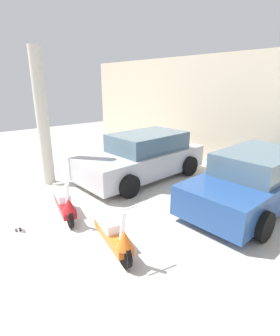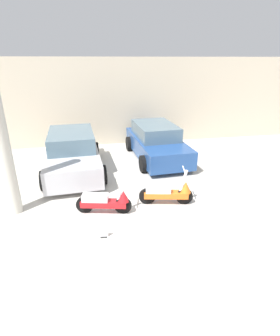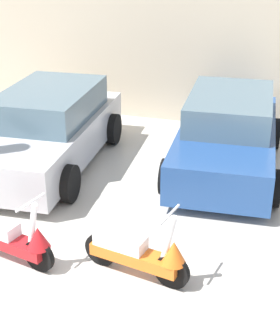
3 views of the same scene
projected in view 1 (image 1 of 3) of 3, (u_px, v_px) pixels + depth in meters
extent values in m
plane|color=beige|center=(42.00, 256.00, 4.88)|extent=(28.00, 28.00, 0.00)
cube|color=beige|center=(258.00, 115.00, 8.65)|extent=(19.60, 0.12, 4.04)
cylinder|color=black|center=(70.00, 217.00, 5.78)|extent=(0.48, 0.18, 0.48)
cylinder|color=black|center=(61.00, 199.00, 6.68)|extent=(0.48, 0.18, 0.48)
cube|color=#B2191E|center=(65.00, 205.00, 6.21)|extent=(1.28, 0.55, 0.17)
cube|color=white|center=(62.00, 195.00, 6.35)|extent=(0.74, 0.42, 0.19)
cylinder|color=white|center=(67.00, 196.00, 5.68)|extent=(0.23, 0.13, 0.67)
cylinder|color=white|center=(66.00, 182.00, 5.57)|extent=(0.15, 0.54, 0.03)
cone|color=#B2191E|center=(69.00, 205.00, 5.67)|extent=(0.38, 0.38, 0.31)
cylinder|color=black|center=(124.00, 254.00, 4.54)|extent=(0.49, 0.18, 0.49)
cylinder|color=black|center=(103.00, 225.00, 5.45)|extent=(0.49, 0.18, 0.49)
cube|color=orange|center=(113.00, 236.00, 4.98)|extent=(1.30, 0.54, 0.17)
cube|color=white|center=(108.00, 222.00, 5.11)|extent=(0.75, 0.42, 0.19)
cylinder|color=white|center=(122.00, 228.00, 4.44)|extent=(0.24, 0.12, 0.69)
cylinder|color=white|center=(122.00, 210.00, 4.33)|extent=(0.14, 0.56, 0.03)
cone|color=orange|center=(125.00, 240.00, 4.43)|extent=(0.38, 0.38, 0.32)
cube|color=#B7B7BC|center=(142.00, 162.00, 8.70)|extent=(2.06, 4.45, 0.73)
cube|color=slate|center=(148.00, 141.00, 8.66)|extent=(1.74, 2.53, 0.57)
cylinder|color=black|center=(129.00, 186.00, 7.25)|extent=(0.27, 0.68, 0.66)
cylinder|color=black|center=(92.00, 170.00, 8.56)|extent=(0.27, 0.68, 0.66)
cylinder|color=black|center=(189.00, 166.00, 8.97)|extent=(0.27, 0.68, 0.66)
cylinder|color=black|center=(151.00, 155.00, 10.29)|extent=(0.27, 0.68, 0.66)
cube|color=navy|center=(251.00, 187.00, 6.69)|extent=(2.01, 4.32, 0.70)
cube|color=slate|center=(259.00, 161.00, 6.65)|extent=(1.69, 2.45, 0.55)
cylinder|color=black|center=(263.00, 226.00, 5.28)|extent=(0.26, 0.66, 0.64)
cylinder|color=black|center=(190.00, 198.00, 6.56)|extent=(0.26, 0.66, 0.64)
cylinder|color=black|center=(241.00, 174.00, 8.23)|extent=(0.26, 0.66, 0.64)
cube|color=black|center=(18.00, 230.00, 5.72)|extent=(0.17, 0.14, 0.01)
cube|color=white|center=(17.00, 225.00, 5.68)|extent=(0.20, 0.05, 0.26)
cylinder|color=beige|center=(42.00, 119.00, 7.76)|extent=(0.36, 0.36, 4.04)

